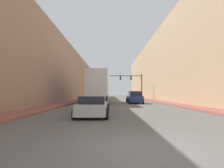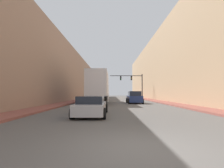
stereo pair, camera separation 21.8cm
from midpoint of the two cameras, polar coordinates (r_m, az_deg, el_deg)
The scene contains 9 objects.
ground_plane at distance 4.92m, azimuth 10.36°, elevation -20.13°, with size 200.00×200.00×0.00m, color #565451.
sidewalk_right at distance 35.53m, azimuth 12.96°, elevation -5.10°, with size 2.04×80.00×0.15m.
sidewalk_left at distance 35.21m, azimuth -10.01°, elevation -5.15°, with size 2.04×80.00×0.15m.
building_right at distance 36.99m, azimuth 18.95°, elevation 5.49°, with size 6.00×80.00×13.56m.
building_left at distance 36.28m, azimuth -16.21°, elevation 2.87°, with size 6.00×80.00×10.12m.
semi_truck at distance 25.36m, azimuth -3.78°, elevation -0.94°, with size 2.51×12.04×4.23m.
sedan_car at distance 11.51m, azimuth -5.97°, elevation -7.14°, with size 1.99×4.68×1.26m.
suv_car at distance 25.09m, azimuth 7.69°, elevation -4.42°, with size 2.05×4.62×1.70m.
traffic_signal_gantry at distance 38.24m, azimuth 7.44°, elevation 0.71°, with size 7.09×0.35×5.51m.
Camera 2 is at (-0.71, -4.63, 1.46)m, focal length 28.00 mm.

